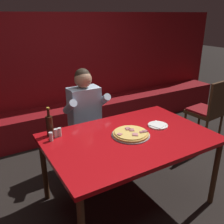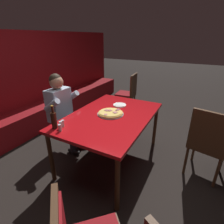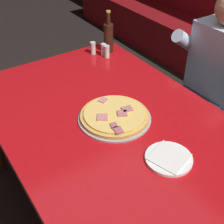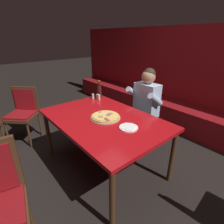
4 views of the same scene
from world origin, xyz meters
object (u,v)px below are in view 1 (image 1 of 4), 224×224
object	(u,v)px
beer_bottle	(50,125)
dining_chair_near_left	(210,107)
shaker_parmesan	(51,137)
diner_seated_blue_shirt	(87,116)
shaker_oregano	(56,133)
pizza	(131,134)
shaker_black_pepper	(60,132)
main_dining_table	(130,143)
plate_white_paper	(158,125)

from	to	relation	value
beer_bottle	dining_chair_near_left	bearing A→B (deg)	1.24
beer_bottle	shaker_parmesan	bearing A→B (deg)	-104.47
shaker_parmesan	diner_seated_blue_shirt	world-z (taller)	diner_seated_blue_shirt
beer_bottle	shaker_oregano	bearing A→B (deg)	-61.29
shaker_parmesan	diner_seated_blue_shirt	distance (m)	0.81
pizza	beer_bottle	bearing A→B (deg)	149.10
shaker_black_pepper	dining_chair_near_left	xyz separation A→B (m)	(2.36, 0.11, -0.23)
main_dining_table	beer_bottle	world-z (taller)	beer_bottle
beer_bottle	shaker_parmesan	size ratio (longest dim) A/B	3.40
plate_white_paper	diner_seated_blue_shirt	bearing A→B (deg)	120.58
plate_white_paper	shaker_oregano	bearing A→B (deg)	163.27
beer_bottle	shaker_black_pepper	size ratio (longest dim) A/B	3.40
pizza	dining_chair_near_left	world-z (taller)	dining_chair_near_left
pizza	dining_chair_near_left	bearing A→B (deg)	14.59
beer_bottle	shaker_oregano	size ratio (longest dim) A/B	3.40
dining_chair_near_left	main_dining_table	bearing A→B (deg)	-165.10
pizza	shaker_black_pepper	xyz separation A→B (m)	(-0.60, 0.34, 0.02)
pizza	diner_seated_blue_shirt	size ratio (longest dim) A/B	0.29
main_dining_table	shaker_parmesan	distance (m)	0.75
diner_seated_blue_shirt	shaker_black_pepper	bearing A→B (deg)	-137.86
shaker_oregano	shaker_parmesan	xyz separation A→B (m)	(-0.06, -0.05, 0.00)
pizza	shaker_parmesan	world-z (taller)	shaker_parmesan
main_dining_table	plate_white_paper	bearing A→B (deg)	7.37
shaker_black_pepper	shaker_parmesan	distance (m)	0.11
shaker_parmesan	main_dining_table	bearing A→B (deg)	-24.40
beer_bottle	dining_chair_near_left	size ratio (longest dim) A/B	0.29
beer_bottle	diner_seated_blue_shirt	xyz separation A→B (m)	(0.59, 0.41, -0.17)
beer_bottle	shaker_black_pepper	distance (m)	0.12
diner_seated_blue_shirt	shaker_parmesan	bearing A→B (deg)	-140.10
pizza	plate_white_paper	bearing A→B (deg)	5.36
pizza	beer_bottle	distance (m)	0.79
shaker_oregano	dining_chair_near_left	world-z (taller)	dining_chair_near_left
plate_white_paper	shaker_black_pepper	xyz separation A→B (m)	(-0.97, 0.31, 0.03)
pizza	shaker_parmesan	bearing A→B (deg)	157.42
plate_white_paper	shaker_oregano	world-z (taller)	shaker_oregano
shaker_oregano	shaker_black_pepper	distance (m)	0.04
beer_bottle	plate_white_paper	bearing A→B (deg)	-19.39
main_dining_table	diner_seated_blue_shirt	size ratio (longest dim) A/B	1.25
pizza	diner_seated_blue_shirt	bearing A→B (deg)	95.97
main_dining_table	beer_bottle	size ratio (longest dim) A/B	5.47
plate_white_paper	shaker_oregano	xyz separation A→B (m)	(-1.01, 0.30, 0.03)
shaker_parmesan	diner_seated_blue_shirt	size ratio (longest dim) A/B	0.07
plate_white_paper	shaker_parmesan	distance (m)	1.11
shaker_oregano	shaker_black_pepper	world-z (taller)	same
main_dining_table	dining_chair_near_left	distance (m)	1.84
shaker_parmesan	diner_seated_blue_shirt	xyz separation A→B (m)	(0.62, 0.52, -0.10)
pizza	diner_seated_blue_shirt	distance (m)	0.82
shaker_parmesan	dining_chair_near_left	world-z (taller)	dining_chair_near_left
main_dining_table	shaker_black_pepper	bearing A→B (deg)	148.26
main_dining_table	shaker_parmesan	size ratio (longest dim) A/B	18.59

